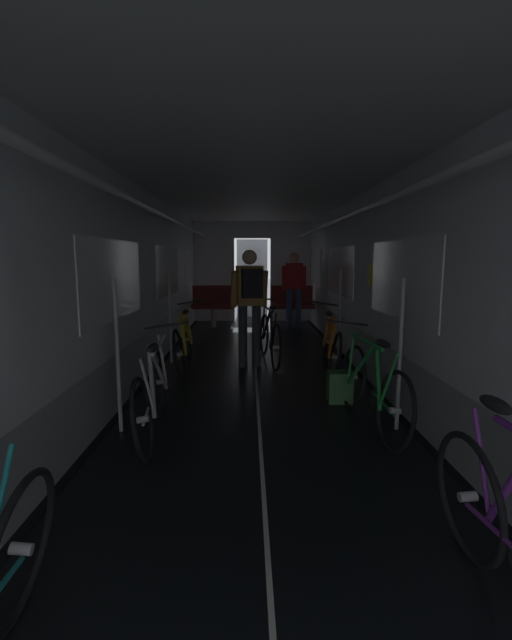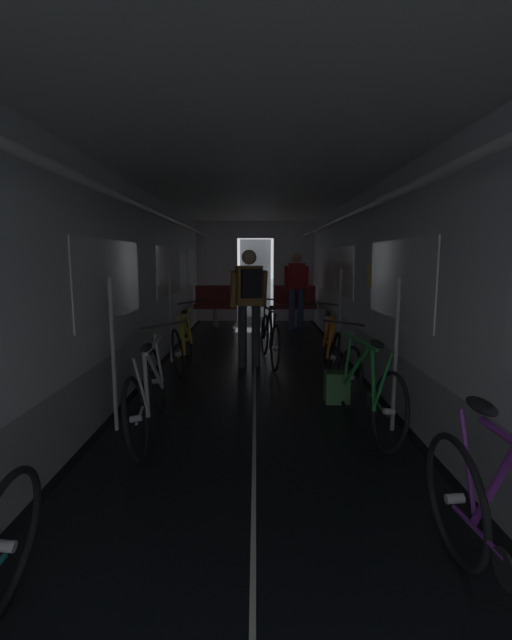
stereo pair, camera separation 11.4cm
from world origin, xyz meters
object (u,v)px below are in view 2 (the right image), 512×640
object	(u,v)px
bicycle_orange	(332,346)
bicycle_green	(368,388)
person_standing_near_bench	(298,285)
backpack_on_floor	(338,387)
bicycle_silver	(149,392)
bicycle_yellow	(184,343)
person_cyclist_aisle	(251,297)
bicycle_black_in_aisle	(271,338)
bench_seat_far_left	(217,302)
bench_seat_far_right	(296,302)

from	to	relation	value
bicycle_orange	bicycle_green	bearing A→B (deg)	-89.70
person_standing_near_bench	backpack_on_floor	distance (m)	4.90
bicycle_silver	bicycle_yellow	bearing A→B (deg)	91.69
bicycle_orange	bicycle_green	xyz separation A→B (m)	(0.01, -1.89, 0.00)
bicycle_silver	backpack_on_floor	bearing A→B (deg)	24.37
person_cyclist_aisle	bicycle_silver	bearing A→B (deg)	-110.14
person_cyclist_aisle	backpack_on_floor	world-z (taller)	person_cyclist_aisle
bicycle_black_in_aisle	person_standing_near_bench	world-z (taller)	person_standing_near_bench
bicycle_yellow	bicycle_orange	xyz separation A→B (m)	(2.05, -0.22, 0.00)
bench_seat_far_left	bench_seat_far_right	size ratio (longest dim) A/B	1.00
bench_seat_far_right	bicycle_green	distance (m)	5.90
bicycle_yellow	bicycle_orange	bearing A→B (deg)	-6.21
bench_seat_far_right	bicycle_yellow	distance (m)	4.25
bench_seat_far_right	bicycle_black_in_aisle	world-z (taller)	bench_seat_far_right
bicycle_silver	person_standing_near_bench	distance (m)	5.99
person_standing_near_bench	bicycle_green	bearing A→B (deg)	-88.52
bicycle_orange	bicycle_silver	bearing A→B (deg)	-134.22
bicycle_silver	bicycle_green	xyz separation A→B (m)	(1.99, 0.15, 0.00)
bicycle_silver	person_cyclist_aisle	xyz separation A→B (m)	(0.87, 2.38, 0.63)
bicycle_green	person_standing_near_bench	world-z (taller)	person_standing_near_bench
bicycle_silver	bicycle_orange	distance (m)	2.84
bicycle_orange	person_cyclist_aisle	world-z (taller)	person_cyclist_aisle
bicycle_silver	bench_seat_far_right	bearing A→B (deg)	73.01
bicycle_orange	bicycle_yellow	bearing A→B (deg)	173.79
bicycle_green	backpack_on_floor	bearing A→B (deg)	101.73
person_cyclist_aisle	bicycle_black_in_aisle	size ratio (longest dim) A/B	1.00
bench_seat_far_left	bicycle_orange	world-z (taller)	bicycle_orange
bench_seat_far_left	bicycle_orange	xyz separation A→B (m)	(1.94, -4.01, -0.19)
backpack_on_floor	bench_seat_far_right	bearing A→B (deg)	90.03
bicycle_silver	person_standing_near_bench	xyz separation A→B (m)	(1.85, 5.67, 0.60)
bench_seat_far_left	bench_seat_far_right	xyz separation A→B (m)	(1.80, 0.00, 0.00)
bicycle_silver	bicycle_orange	size ratio (longest dim) A/B	1.00
bench_seat_far_left	bicycle_silver	bearing A→B (deg)	-90.45
bench_seat_far_left	bicycle_yellow	size ratio (longest dim) A/B	0.58
bench_seat_far_left	bicycle_silver	distance (m)	6.05
bicycle_orange	bicycle_black_in_aisle	world-z (taller)	bicycle_orange
bicycle_orange	bicycle_black_in_aisle	size ratio (longest dim) A/B	1.01
person_cyclist_aisle	bench_seat_far_left	bearing A→B (deg)	102.68
bicycle_green	bicycle_yellow	bearing A→B (deg)	134.33
bench_seat_far_right	bicycle_yellow	size ratio (longest dim) A/B	0.58
person_cyclist_aisle	bicycle_black_in_aisle	distance (m)	0.75
bicycle_green	backpack_on_floor	xyz separation A→B (m)	(-0.14, 0.69, -0.21)
bicycle_silver	bicycle_green	size ratio (longest dim) A/B	1.00
bench_seat_far_left	bicycle_black_in_aisle	distance (m)	3.59
bench_seat_far_left	bicycle_green	bearing A→B (deg)	-71.74
bicycle_orange	bench_seat_far_right	bearing A→B (deg)	91.93
bicycle_green	bench_seat_far_left	bearing A→B (deg)	108.26
bicycle_silver	person_standing_near_bench	world-z (taller)	person_standing_near_bench
person_standing_near_bench	bench_seat_far_left	bearing A→B (deg)	168.21
bench_seat_far_left	bicycle_silver	xyz separation A→B (m)	(-0.05, -6.05, -0.19)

